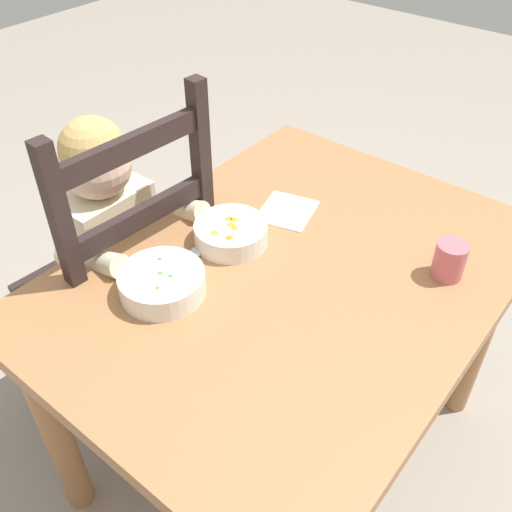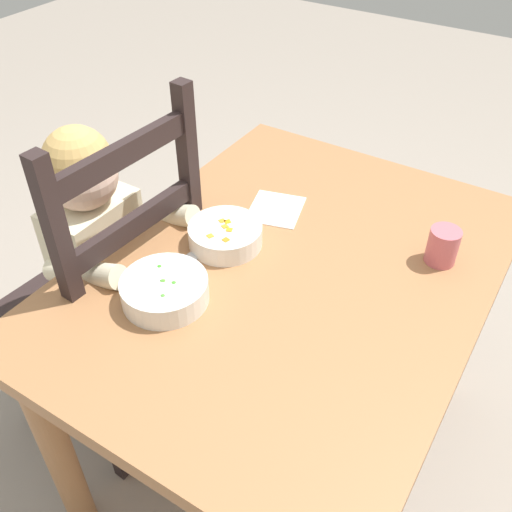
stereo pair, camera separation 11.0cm
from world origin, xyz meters
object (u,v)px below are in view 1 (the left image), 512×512
(child_figure, at_px, (117,240))
(bowl_of_carrots, at_px, (231,233))
(bowl_of_peas, at_px, (162,282))
(spoon, at_px, (199,248))
(drinking_cup, at_px, (450,260))
(dining_chair, at_px, (125,285))
(dining_table, at_px, (288,306))

(child_figure, xyz_separation_m, bowl_of_carrots, (0.11, -0.29, 0.10))
(bowl_of_peas, bearing_deg, spoon, 14.86)
(bowl_of_peas, xyz_separation_m, drinking_cup, (0.43, -0.44, 0.01))
(spoon, bearing_deg, dining_chair, 100.03)
(child_figure, distance_m, spoon, 0.27)
(drinking_cup, bearing_deg, child_figure, 113.24)
(spoon, xyz_separation_m, drinking_cup, (0.27, -0.48, 0.04))
(dining_chair, distance_m, drinking_cup, 0.85)
(dining_table, bearing_deg, bowl_of_carrots, 92.70)
(child_figure, relative_size, bowl_of_carrots, 5.67)
(bowl_of_carrots, bearing_deg, spoon, 149.74)
(dining_table, distance_m, dining_chair, 0.49)
(bowl_of_carrots, height_order, drinking_cup, drinking_cup)
(bowl_of_carrots, xyz_separation_m, drinking_cup, (0.21, -0.44, 0.02))
(dining_chair, distance_m, spoon, 0.35)
(dining_table, xyz_separation_m, drinking_cup, (0.20, -0.28, 0.16))
(dining_table, bearing_deg, child_figure, 104.42)
(bowl_of_carrots, bearing_deg, drinking_cup, -65.09)
(child_figure, relative_size, drinking_cup, 11.47)
(dining_chair, bearing_deg, drinking_cup, -66.58)
(dining_chair, distance_m, bowl_of_carrots, 0.40)
(child_figure, relative_size, bowl_of_peas, 5.35)
(bowl_of_carrots, bearing_deg, bowl_of_peas, 180.00)
(bowl_of_peas, bearing_deg, dining_table, -36.02)
(bowl_of_peas, distance_m, bowl_of_carrots, 0.22)
(dining_chair, xyz_separation_m, drinking_cup, (0.32, -0.74, 0.27))
(child_figure, height_order, drinking_cup, child_figure)
(dining_table, xyz_separation_m, bowl_of_peas, (-0.23, 0.17, 0.14))
(drinking_cup, bearing_deg, dining_chair, 113.42)
(dining_table, height_order, spoon, spoon)
(bowl_of_peas, bearing_deg, dining_chair, 70.17)
(dining_chair, relative_size, bowl_of_peas, 5.79)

